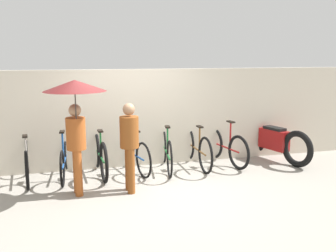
{
  "coord_description": "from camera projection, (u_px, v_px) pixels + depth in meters",
  "views": [
    {
      "loc": [
        -1.25,
        -5.95,
        2.33
      ],
      "look_at": [
        0.58,
        0.76,
        1.0
      ],
      "focal_mm": 40.0,
      "sensor_mm": 36.0,
      "label": 1
    }
  ],
  "objects": [
    {
      "name": "motorcycle",
      "position": [
        274.0,
        141.0,
        8.36
      ],
      "size": [
        0.82,
        2.03,
        0.95
      ],
      "rotation": [
        0.0,
        0.0,
        1.86
      ],
      "color": "black",
      "rests_on": "ground"
    },
    {
      "name": "parked_bicycle_2",
      "position": [
        100.0,
        155.0,
        7.34
      ],
      "size": [
        0.44,
        1.8,
        0.98
      ],
      "rotation": [
        0.0,
        0.0,
        1.62
      ],
      "color": "black",
      "rests_on": "ground"
    },
    {
      "name": "pedestrian_center",
      "position": [
        129.0,
        141.0,
        6.31
      ],
      "size": [
        0.32,
        0.32,
        1.54
      ],
      "rotation": [
        0.0,
        0.0,
        3.19
      ],
      "color": "brown",
      "rests_on": "ground"
    },
    {
      "name": "parked_bicycle_6",
      "position": [
        225.0,
        147.0,
        8.08
      ],
      "size": [
        0.47,
        1.67,
        1.09
      ],
      "rotation": [
        0.0,
        0.0,
        1.74
      ],
      "color": "black",
      "rests_on": "ground"
    },
    {
      "name": "parked_bicycle_0",
      "position": [
        27.0,
        162.0,
        6.94
      ],
      "size": [
        0.44,
        1.68,
        1.01
      ],
      "rotation": [
        0.0,
        0.0,
        1.66
      ],
      "color": "black",
      "rests_on": "ground"
    },
    {
      "name": "back_wall",
      "position": [
        129.0,
        118.0,
        7.8
      ],
      "size": [
        13.2,
        0.12,
        2.04
      ],
      "color": "beige",
      "rests_on": "ground"
    },
    {
      "name": "pedestrian_leading",
      "position": [
        75.0,
        105.0,
        5.98
      ],
      "size": [
        1.0,
        1.0,
        1.94
      ],
      "rotation": [
        0.0,
        0.0,
        3.23
      ],
      "color": "#9E4C1E",
      "rests_on": "ground"
    },
    {
      "name": "parked_bicycle_5",
      "position": [
        196.0,
        148.0,
        7.89
      ],
      "size": [
        0.44,
        1.83,
        1.0
      ],
      "rotation": [
        0.0,
        0.0,
        1.57
      ],
      "color": "black",
      "rests_on": "ground"
    },
    {
      "name": "parked_bicycle_1",
      "position": [
        64.0,
        159.0,
        7.17
      ],
      "size": [
        0.44,
        1.73,
        1.01
      ],
      "rotation": [
        0.0,
        0.0,
        1.5
      ],
      "color": "black",
      "rests_on": "ground"
    },
    {
      "name": "ground_plane",
      "position": [
        147.0,
        193.0,
        6.39
      ],
      "size": [
        30.0,
        30.0,
        0.0
      ],
      "primitive_type": "plane",
      "color": "gray"
    },
    {
      "name": "parked_bicycle_4",
      "position": [
        166.0,
        151.0,
        7.65
      ],
      "size": [
        0.46,
        1.79,
        1.04
      ],
      "rotation": [
        0.0,
        0.0,
        1.42
      ],
      "color": "black",
      "rests_on": "ground"
    },
    {
      "name": "parked_bicycle_3",
      "position": [
        133.0,
        153.0,
        7.56
      ],
      "size": [
        0.53,
        1.68,
        1.04
      ],
      "rotation": [
        0.0,
        0.0,
        1.79
      ],
      "color": "black",
      "rests_on": "ground"
    }
  ]
}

